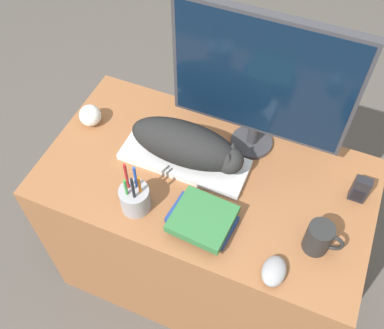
# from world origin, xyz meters

# --- Properties ---
(desk) EXTENTS (1.12, 0.62, 0.76)m
(desk) POSITION_xyz_m (0.00, 0.31, 0.38)
(desk) COLOR brown
(desk) RESTS_ON ground_plane
(keyboard) EXTENTS (0.44, 0.16, 0.02)m
(keyboard) POSITION_xyz_m (-0.09, 0.34, 0.77)
(keyboard) COLOR silver
(keyboard) RESTS_ON desk
(cat) EXTENTS (0.39, 0.15, 0.15)m
(cat) POSITION_xyz_m (-0.08, 0.34, 0.86)
(cat) COLOR black
(cat) RESTS_ON keyboard
(monitor) EXTENTS (0.57, 0.15, 0.53)m
(monitor) POSITION_xyz_m (0.10, 0.50, 1.06)
(monitor) COLOR #333338
(monitor) RESTS_ON desk
(computer_mouse) EXTENTS (0.07, 0.10, 0.04)m
(computer_mouse) POSITION_xyz_m (0.31, 0.06, 0.78)
(computer_mouse) COLOR gray
(computer_mouse) RESTS_ON desk
(coffee_mug) EXTENTS (0.11, 0.08, 0.11)m
(coffee_mug) POSITION_xyz_m (0.40, 0.20, 0.81)
(coffee_mug) COLOR black
(coffee_mug) RESTS_ON desk
(pen_cup) EXTENTS (0.10, 0.10, 0.20)m
(pen_cup) POSITION_xyz_m (-0.16, 0.11, 0.81)
(pen_cup) COLOR #939399
(pen_cup) RESTS_ON desk
(baseball) EXTENTS (0.08, 0.08, 0.08)m
(baseball) POSITION_xyz_m (-0.48, 0.37, 0.80)
(baseball) COLOR silver
(baseball) RESTS_ON desk
(phone) EXTENTS (0.05, 0.03, 0.10)m
(phone) POSITION_xyz_m (0.48, 0.42, 0.81)
(phone) COLOR black
(phone) RESTS_ON desk
(book_stack) EXTENTS (0.21, 0.18, 0.06)m
(book_stack) POSITION_xyz_m (0.06, 0.13, 0.79)
(book_stack) COLOR navy
(book_stack) RESTS_ON desk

